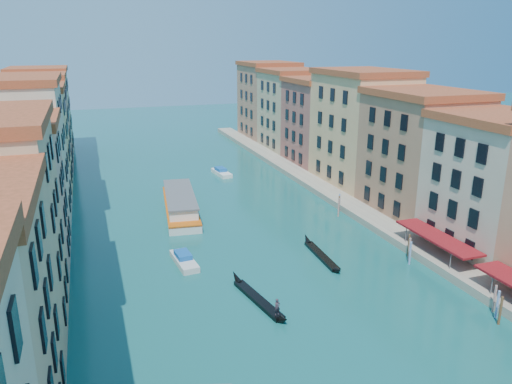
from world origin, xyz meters
The scene contains 9 objects.
left_bank_palazzos centered at (-26.00, 64.68, 9.71)m, with size 12.80×128.40×21.00m.
right_bank_palazzos centered at (30.00, 65.00, 9.75)m, with size 12.80×128.40×21.00m.
quay centered at (22.00, 65.00, 0.50)m, with size 4.00×140.00×1.00m, color gray.
mooring_poles_right centered at (19.10, 28.80, 1.30)m, with size 1.44×54.24×3.20m.
vaporetto_far centered at (-3.85, 67.07, 1.36)m, with size 6.88×20.69×3.02m.
gondola_fore centered at (-1.59, 36.42, 0.39)m, with size 2.97×11.64×2.33m.
gondola_far centered at (9.41, 44.42, 0.33)m, with size 1.43×11.37×1.61m.
motorboat_mid centered at (-7.02, 47.97, 0.51)m, with size 2.54×6.45×1.31m.
motorboat_far centered at (8.11, 86.80, 0.53)m, with size 2.80×6.78×1.37m.
Camera 1 is at (-16.62, -6.77, 25.65)m, focal length 35.00 mm.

